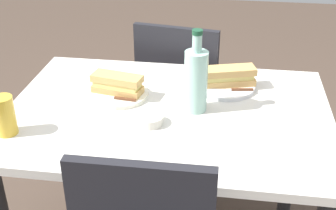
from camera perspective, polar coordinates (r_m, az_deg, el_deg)
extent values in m
cube|color=beige|center=(1.57, 0.00, -1.12)|extent=(1.12, 0.79, 0.03)
cylinder|color=#262628|center=(2.06, 15.33, -6.38)|extent=(0.06, 0.06, 0.71)
cylinder|color=#262628|center=(2.15, -11.98, -4.24)|extent=(0.06, 0.06, 0.71)
cube|color=black|center=(2.28, 2.22, 1.51)|extent=(0.46, 0.46, 0.02)
cube|color=black|center=(2.03, 0.96, 4.45)|extent=(0.38, 0.09, 0.40)
cylinder|color=black|center=(2.52, 7.14, -1.96)|extent=(0.04, 0.04, 0.45)
cylinder|color=black|center=(2.59, -0.69, -0.78)|extent=(0.04, 0.04, 0.45)
cylinder|color=black|center=(2.22, 5.40, -6.55)|extent=(0.04, 0.04, 0.45)
cylinder|color=black|center=(2.30, -3.41, -5.04)|extent=(0.04, 0.04, 0.45)
cylinder|color=silver|center=(1.66, -6.33, 1.40)|extent=(0.22, 0.22, 0.01)
cube|color=tan|center=(1.65, -6.37, 2.01)|extent=(0.19, 0.10, 0.02)
cube|color=#DBC66B|center=(1.64, -6.41, 2.68)|extent=(0.18, 0.09, 0.02)
cube|color=tan|center=(1.63, -6.45, 3.36)|extent=(0.19, 0.10, 0.02)
cube|color=silver|center=(1.63, -8.41, 1.08)|extent=(0.10, 0.02, 0.00)
cube|color=#59331E|center=(1.60, -5.44, 0.76)|extent=(0.08, 0.02, 0.01)
cylinder|color=white|center=(1.72, 7.19, 2.36)|extent=(0.22, 0.22, 0.01)
cube|color=tan|center=(1.71, 7.23, 2.96)|extent=(0.23, 0.13, 0.02)
cube|color=#DBC66B|center=(1.70, 7.28, 3.61)|extent=(0.21, 0.12, 0.02)
cube|color=tan|center=(1.69, 7.32, 4.27)|extent=(0.23, 0.13, 0.02)
cube|color=silver|center=(1.67, 6.28, 1.89)|extent=(0.10, 0.03, 0.00)
cube|color=#59331E|center=(1.68, 9.34, 1.94)|extent=(0.08, 0.02, 0.01)
cylinder|color=#99C6B7|center=(1.52, 3.53, 2.97)|extent=(0.08, 0.08, 0.21)
cylinder|color=#99C6B7|center=(1.46, 3.69, 7.78)|extent=(0.03, 0.03, 0.06)
cylinder|color=#19472D|center=(1.45, 3.74, 9.16)|extent=(0.03, 0.03, 0.02)
cylinder|color=gold|center=(1.49, -19.89, -1.26)|extent=(0.07, 0.07, 0.13)
cylinder|color=silver|center=(1.48, -2.29, -1.87)|extent=(0.09, 0.09, 0.03)
cube|color=white|center=(1.78, 15.53, 2.21)|extent=(0.15, 0.15, 0.00)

